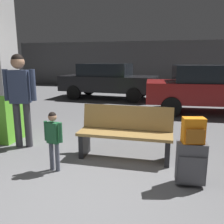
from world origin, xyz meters
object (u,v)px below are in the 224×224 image
(suitcase, at_px, (191,163))
(child, at_px, (53,135))
(parked_car_far, at_px, (108,80))
(backpack_bright, at_px, (193,131))
(adult, at_px, (20,91))
(bench, at_px, (125,133))
(parked_car_near, at_px, (211,88))

(suitcase, distance_m, child, 2.00)
(parked_car_far, bearing_deg, suitcase, -67.27)
(backpack_bright, height_order, adult, adult)
(suitcase, distance_m, backpack_bright, 0.45)
(adult, bearing_deg, backpack_bright, -14.71)
(child, relative_size, adult, 0.52)
(suitcase, distance_m, parked_car_far, 7.60)
(bench, relative_size, parked_car_near, 0.38)
(suitcase, height_order, backpack_bright, backpack_bright)
(parked_car_far, distance_m, parked_car_near, 4.41)
(child, bearing_deg, adult, 142.63)
(bench, relative_size, parked_car_far, 0.38)
(parked_car_near, bearing_deg, bench, -115.47)
(suitcase, bearing_deg, parked_car_near, 78.91)
(child, bearing_deg, parked_car_far, 97.65)
(adult, xyz_separation_m, parked_car_near, (4.02, 4.13, -0.29))
(child, height_order, parked_car_far, parked_car_far)
(bench, xyz_separation_m, parked_car_far, (-1.90, 6.25, 0.36))
(child, bearing_deg, suitcase, 0.37)
(adult, bearing_deg, suitcase, -14.71)
(adult, relative_size, parked_car_near, 0.42)
(parked_car_near, bearing_deg, suitcase, -101.09)
(backpack_bright, bearing_deg, parked_car_near, 78.92)
(suitcase, bearing_deg, bench, 144.13)
(suitcase, xyz_separation_m, parked_car_far, (-2.93, 6.99, 0.48))
(parked_car_far, bearing_deg, parked_car_near, -27.91)
(backpack_bright, bearing_deg, bench, 144.14)
(backpack_bright, bearing_deg, child, -179.64)
(suitcase, bearing_deg, parked_car_far, 112.73)
(bench, height_order, backpack_bright, backpack_bright)
(bench, distance_m, child, 1.23)
(backpack_bright, xyz_separation_m, adult, (-3.06, 0.80, 0.33))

